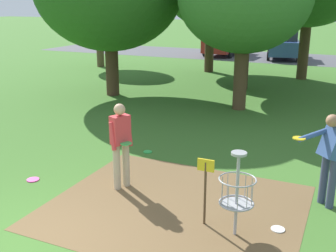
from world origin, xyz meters
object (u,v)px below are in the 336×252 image
object	(u,v)px
frisbee_far_left	(33,180)
frisbee_far_right	(148,152)
disc_golf_basket	(233,190)
player_throwing	(121,141)
parked_car_leftmost	(225,42)
player_foreground_watching	(330,154)
parked_car_center_left	(284,44)
tree_far_center	(98,4)
frisbee_scattered_b	(278,229)

from	to	relation	value
frisbee_far_left	frisbee_far_right	xyz separation A→B (m)	(1.42, 2.45, 0.00)
disc_golf_basket	player_throwing	xyz separation A→B (m)	(-2.45, 0.74, 0.21)
player_throwing	parked_car_leftmost	size ratio (longest dim) A/B	0.40
player_foreground_watching	frisbee_far_left	xyz separation A→B (m)	(-5.59, -1.36, -0.98)
frisbee_far_right	parked_car_center_left	bearing A→B (deg)	89.85
tree_far_center	frisbee_scattered_b	bearing A→B (deg)	-47.69
parked_car_center_left	frisbee_scattered_b	bearing A→B (deg)	-80.78
player_throwing	frisbee_far_left	distance (m)	2.15
disc_golf_basket	frisbee_scattered_b	world-z (taller)	disc_golf_basket
disc_golf_basket	tree_far_center	size ratio (longest dim) A/B	0.28
player_foreground_watching	parked_car_center_left	distance (m)	20.80
frisbee_far_left	frisbee_scattered_b	xyz separation A→B (m)	(4.97, 0.14, 0.00)
player_foreground_watching	parked_car_center_left	bearing A→B (deg)	101.43
player_throwing	parked_car_center_left	xyz separation A→B (m)	(-0.39, 21.26, -0.05)
frisbee_far_right	frisbee_far_left	bearing A→B (deg)	-120.03
frisbee_far_left	frisbee_scattered_b	distance (m)	4.98
player_throwing	disc_golf_basket	bearing A→B (deg)	-16.83
frisbee_far_left	parked_car_center_left	bearing A→B (deg)	86.14
frisbee_far_left	parked_car_center_left	world-z (taller)	parked_car_center_left
parked_car_center_left	player_throwing	bearing A→B (deg)	-88.94
frisbee_far_right	frisbee_scattered_b	xyz separation A→B (m)	(3.56, -2.31, 0.00)
disc_golf_basket	frisbee_scattered_b	bearing A→B (deg)	31.49
tree_far_center	parked_car_leftmost	size ratio (longest dim) A/B	1.15
frisbee_far_right	parked_car_center_left	world-z (taller)	parked_car_center_left
parked_car_leftmost	parked_car_center_left	distance (m)	3.99
frisbee_far_left	disc_golf_basket	bearing A→B (deg)	-3.47
player_foreground_watching	tree_far_center	xyz separation A→B (m)	(-13.02, 12.41, 2.47)
disc_golf_basket	parked_car_leftmost	xyz separation A→B (m)	(-6.83, 22.01, 0.17)
disc_golf_basket	player_foreground_watching	world-z (taller)	player_foreground_watching
player_foreground_watching	tree_far_center	bearing A→B (deg)	136.37
tree_far_center	parked_car_leftmost	xyz separation A→B (m)	(4.91, 7.98, -2.53)
player_throwing	parked_car_center_left	world-z (taller)	parked_car_center_left
frisbee_scattered_b	parked_car_leftmost	world-z (taller)	parked_car_leftmost
frisbee_far_left	tree_far_center	bearing A→B (deg)	118.35
frisbee_far_right	parked_car_leftmost	size ratio (longest dim) A/B	0.05
frisbee_far_left	player_throwing	bearing A→B (deg)	14.47
frisbee_far_right	player_throwing	bearing A→B (deg)	-77.26
parked_car_leftmost	frisbee_far_right	bearing A→B (deg)	-78.47
tree_far_center	parked_car_center_left	world-z (taller)	tree_far_center
frisbee_far_right	parked_car_center_left	size ratio (longest dim) A/B	0.05
disc_golf_basket	frisbee_far_left	bearing A→B (deg)	176.53
disc_golf_basket	tree_far_center	distance (m)	18.50
disc_golf_basket	parked_car_leftmost	distance (m)	23.04
player_foreground_watching	parked_car_center_left	xyz separation A→B (m)	(-4.12, 20.38, -0.06)
player_foreground_watching	frisbee_far_right	bearing A→B (deg)	165.35
player_throwing	parked_car_leftmost	bearing A→B (deg)	101.64
player_foreground_watching	tree_far_center	size ratio (longest dim) A/B	0.35
player_throwing	frisbee_far_right	distance (m)	2.23
frisbee_scattered_b	parked_car_center_left	world-z (taller)	parked_car_center_left
tree_far_center	parked_car_center_left	xyz separation A→B (m)	(8.90, 7.97, -2.53)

